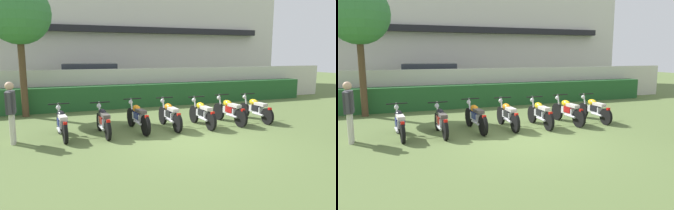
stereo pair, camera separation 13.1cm
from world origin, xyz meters
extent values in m
plane|color=#566B38|center=(0.00, 0.00, 0.00)|extent=(60.00, 60.00, 0.00)
cube|color=silver|center=(0.00, 14.53, 3.47)|extent=(23.82, 6.00, 6.93)
cube|color=black|center=(0.00, 11.28, 3.81)|extent=(20.01, 0.50, 0.36)
cube|color=beige|center=(0.00, 6.80, 0.85)|extent=(22.63, 0.30, 1.70)
cube|color=#235628|center=(0.00, 6.10, 0.51)|extent=(18.10, 0.70, 1.02)
cube|color=black|center=(-1.34, 9.16, 0.74)|extent=(4.69, 2.39, 1.00)
cube|color=#2D333D|center=(-1.54, 9.19, 1.57)|extent=(2.89, 2.02, 0.65)
cylinder|color=black|center=(0.34, 9.89, 0.34)|extent=(0.70, 0.30, 0.68)
cylinder|color=black|center=(0.11, 8.05, 0.34)|extent=(0.70, 0.30, 0.68)
cylinder|color=black|center=(-2.79, 10.27, 0.34)|extent=(0.70, 0.30, 0.68)
cylinder|color=black|center=(-3.01, 8.44, 0.34)|extent=(0.70, 0.30, 0.68)
cylinder|color=#4C3823|center=(-4.50, 5.37, 1.53)|extent=(0.25, 0.25, 3.06)
sphere|color=#387A3D|center=(-4.50, 5.37, 3.86)|extent=(2.29, 2.29, 2.29)
cylinder|color=black|center=(-3.40, 2.22, 0.29)|extent=(0.14, 0.59, 0.58)
cylinder|color=black|center=(-3.30, 0.98, 0.29)|extent=(0.14, 0.59, 0.58)
cube|color=silver|center=(-3.34, 1.55, 0.44)|extent=(0.25, 0.61, 0.22)
ellipsoid|color=black|center=(-3.36, 1.72, 0.67)|extent=(0.26, 0.46, 0.22)
cube|color=beige|center=(-3.32, 1.32, 0.65)|extent=(0.24, 0.53, 0.10)
cube|color=red|center=(-3.29, 0.88, 0.57)|extent=(0.11, 0.09, 0.08)
cylinder|color=silver|center=(-3.39, 2.13, 0.61)|extent=(0.07, 0.23, 0.65)
cylinder|color=black|center=(-3.38, 2.04, 0.93)|extent=(0.60, 0.08, 0.04)
sphere|color=silver|center=(-3.40, 2.24, 0.79)|extent=(0.14, 0.14, 0.14)
cylinder|color=silver|center=(-3.44, 1.29, 0.31)|extent=(0.11, 0.55, 0.07)
cube|color=navy|center=(-3.34, 1.50, 0.49)|extent=(0.27, 0.38, 0.20)
cylinder|color=black|center=(-2.21, 2.11, 0.28)|extent=(0.11, 0.57, 0.57)
cylinder|color=black|center=(-2.17, 0.89, 0.28)|extent=(0.11, 0.57, 0.57)
cube|color=silver|center=(-2.18, 1.45, 0.43)|extent=(0.22, 0.61, 0.22)
ellipsoid|color=black|center=(-2.19, 1.62, 0.66)|extent=(0.23, 0.45, 0.22)
cube|color=#4C4742|center=(-2.18, 1.22, 0.64)|extent=(0.22, 0.53, 0.10)
cube|color=red|center=(-2.16, 0.79, 0.56)|extent=(0.10, 0.08, 0.08)
cylinder|color=silver|center=(-2.20, 2.02, 0.60)|extent=(0.06, 0.23, 0.65)
cylinder|color=black|center=(-2.20, 1.93, 0.92)|extent=(0.60, 0.06, 0.04)
sphere|color=silver|center=(-2.21, 2.13, 0.78)|extent=(0.14, 0.14, 0.14)
cylinder|color=silver|center=(-2.30, 1.19, 0.30)|extent=(0.09, 0.55, 0.07)
cube|color=#A51414|center=(-2.18, 1.40, 0.48)|extent=(0.25, 0.37, 0.20)
cylinder|color=black|center=(-1.14, 2.32, 0.31)|extent=(0.13, 0.63, 0.62)
cylinder|color=black|center=(-1.04, 0.99, 0.31)|extent=(0.13, 0.63, 0.62)
cube|color=silver|center=(-1.09, 1.60, 0.46)|extent=(0.24, 0.61, 0.22)
ellipsoid|color=orange|center=(-1.10, 1.77, 0.69)|extent=(0.25, 0.45, 0.22)
cube|color=#4C4742|center=(-1.07, 1.37, 0.67)|extent=(0.24, 0.53, 0.10)
cube|color=red|center=(-1.03, 0.89, 0.59)|extent=(0.11, 0.09, 0.08)
cylinder|color=silver|center=(-1.13, 2.23, 0.63)|extent=(0.07, 0.23, 0.65)
cylinder|color=black|center=(-1.12, 2.14, 0.95)|extent=(0.60, 0.08, 0.04)
sphere|color=silver|center=(-1.14, 2.34, 0.81)|extent=(0.14, 0.14, 0.14)
cylinder|color=silver|center=(-1.19, 1.34, 0.33)|extent=(0.11, 0.55, 0.07)
cube|color=navy|center=(-1.08, 1.55, 0.51)|extent=(0.27, 0.38, 0.20)
cylinder|color=black|center=(-0.04, 2.27, 0.30)|extent=(0.10, 0.61, 0.61)
cylinder|color=black|center=(-0.03, 0.99, 0.30)|extent=(0.10, 0.61, 0.61)
cube|color=silver|center=(-0.03, 1.58, 0.45)|extent=(0.20, 0.60, 0.22)
ellipsoid|color=orange|center=(-0.03, 1.75, 0.68)|extent=(0.22, 0.44, 0.22)
cube|color=beige|center=(-0.03, 1.35, 0.66)|extent=(0.20, 0.52, 0.10)
cube|color=red|center=(-0.03, 0.89, 0.58)|extent=(0.10, 0.08, 0.08)
cylinder|color=silver|center=(-0.04, 2.18, 0.62)|extent=(0.05, 0.23, 0.65)
cylinder|color=black|center=(-0.04, 2.09, 0.94)|extent=(0.60, 0.04, 0.04)
sphere|color=silver|center=(-0.04, 2.29, 0.80)|extent=(0.14, 0.14, 0.14)
cylinder|color=silver|center=(-0.15, 1.33, 0.32)|extent=(0.07, 0.55, 0.07)
cube|color=black|center=(-0.03, 1.53, 0.50)|extent=(0.24, 0.36, 0.20)
cylinder|color=black|center=(1.06, 2.09, 0.30)|extent=(0.09, 0.60, 0.60)
cylinder|color=black|center=(1.06, 0.86, 0.30)|extent=(0.09, 0.60, 0.60)
cube|color=silver|center=(1.06, 1.43, 0.45)|extent=(0.20, 0.60, 0.22)
ellipsoid|color=yellow|center=(1.06, 1.60, 0.68)|extent=(0.22, 0.44, 0.22)
cube|color=beige|center=(1.06, 1.20, 0.66)|extent=(0.20, 0.52, 0.10)
cube|color=red|center=(1.06, 0.76, 0.58)|extent=(0.10, 0.08, 0.08)
cylinder|color=silver|center=(1.06, 2.00, 0.62)|extent=(0.05, 0.23, 0.65)
cylinder|color=black|center=(1.06, 1.91, 0.94)|extent=(0.60, 0.04, 0.04)
sphere|color=silver|center=(1.06, 2.11, 0.80)|extent=(0.14, 0.14, 0.14)
cylinder|color=silver|center=(0.94, 1.18, 0.32)|extent=(0.07, 0.55, 0.07)
cube|color=black|center=(1.06, 1.38, 0.50)|extent=(0.24, 0.36, 0.20)
cylinder|color=black|center=(2.11, 2.20, 0.31)|extent=(0.13, 0.62, 0.62)
cylinder|color=black|center=(2.19, 0.91, 0.31)|extent=(0.13, 0.62, 0.62)
cube|color=silver|center=(2.15, 1.51, 0.46)|extent=(0.24, 0.61, 0.22)
ellipsoid|color=yellow|center=(2.14, 1.68, 0.69)|extent=(0.25, 0.45, 0.22)
cube|color=beige|center=(2.17, 1.28, 0.67)|extent=(0.23, 0.53, 0.10)
cube|color=red|center=(2.20, 0.81, 0.59)|extent=(0.10, 0.09, 0.08)
cylinder|color=silver|center=(2.12, 2.11, 0.63)|extent=(0.06, 0.23, 0.65)
cylinder|color=black|center=(2.12, 2.02, 0.95)|extent=(0.60, 0.07, 0.04)
sphere|color=silver|center=(2.11, 2.22, 0.81)|extent=(0.14, 0.14, 0.14)
cylinder|color=silver|center=(2.05, 1.25, 0.33)|extent=(0.10, 0.55, 0.07)
cube|color=#A51414|center=(2.16, 1.46, 0.51)|extent=(0.26, 0.37, 0.20)
cylinder|color=black|center=(3.24, 2.24, 0.28)|extent=(0.10, 0.57, 0.57)
cylinder|color=black|center=(3.26, 0.92, 0.28)|extent=(0.10, 0.57, 0.57)
cube|color=silver|center=(3.25, 1.53, 0.43)|extent=(0.21, 0.60, 0.22)
ellipsoid|color=yellow|center=(3.25, 1.70, 0.66)|extent=(0.23, 0.44, 0.22)
cube|color=beige|center=(3.26, 1.30, 0.64)|extent=(0.21, 0.52, 0.10)
cube|color=red|center=(3.26, 0.82, 0.56)|extent=(0.10, 0.08, 0.08)
cylinder|color=silver|center=(3.24, 2.15, 0.60)|extent=(0.05, 0.23, 0.65)
cylinder|color=black|center=(3.24, 2.06, 0.92)|extent=(0.60, 0.04, 0.04)
sphere|color=silver|center=(3.24, 2.26, 0.78)|extent=(0.14, 0.14, 0.14)
cylinder|color=silver|center=(3.14, 1.28, 0.30)|extent=(0.08, 0.55, 0.07)
cube|color=black|center=(3.25, 1.48, 0.48)|extent=(0.25, 0.36, 0.20)
cylinder|color=beige|center=(-4.60, 1.60, 0.41)|extent=(0.13, 0.13, 0.83)
cylinder|color=beige|center=(-4.60, 1.38, 0.41)|extent=(0.13, 0.13, 0.83)
cube|color=#38383D|center=(-4.60, 1.49, 1.12)|extent=(0.22, 0.48, 0.59)
cylinder|color=#38383D|center=(-4.60, 1.78, 1.13)|extent=(0.09, 0.09, 0.56)
cylinder|color=#38383D|center=(-4.60, 1.20, 1.13)|extent=(0.09, 0.09, 0.56)
sphere|color=tan|center=(-4.60, 1.49, 1.55)|extent=(0.22, 0.22, 0.22)
camera|label=1|loc=(-3.67, -7.66, 2.39)|focal=33.68mm
camera|label=2|loc=(-3.54, -7.71, 2.39)|focal=33.68mm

